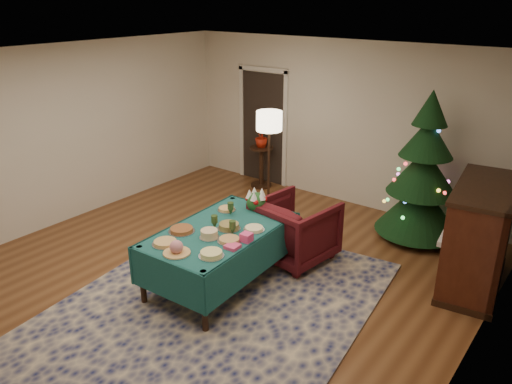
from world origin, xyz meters
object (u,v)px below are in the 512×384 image
Objects in this scene: armchair at (295,227)px; potted_plant at (261,141)px; side_table at (261,167)px; christmas_tree at (423,174)px; buffet_table at (220,240)px; gift_box at (246,237)px; piano at (479,237)px; floor_lamp at (269,127)px.

armchair is 2.81m from potted_plant.
christmas_tree reaches higher than side_table.
christmas_tree reaches higher than buffet_table.
gift_box is 0.29× the size of potted_plant.
piano is at bearing 43.39° from gift_box.
floor_lamp is (-0.83, 2.15, 0.82)m from buffet_table.
gift_box is (0.45, -0.05, 0.20)m from buffet_table.
armchair is at bearing -43.97° from potted_plant.
floor_lamp reaches higher than potted_plant.
christmas_tree is 1.36m from piano.
buffet_table is 2.45m from floor_lamp.
side_table is at bearing -90.00° from potted_plant.
potted_plant is at bearing 118.32° from buffet_table.
christmas_tree reaches higher than piano.
floor_lamp is (-1.22, 1.08, 0.95)m from armchair.
buffet_table is at bearing 77.89° from armchair.
buffet_table is 3.10m from piano.
armchair reaches higher than side_table.
side_table is at bearing 132.58° from floor_lamp.
potted_plant is (-2.00, 1.93, 0.40)m from armchair.
floor_lamp reaches higher than gift_box.
buffet_table is 0.90× the size of christmas_tree.
armchair is (-0.06, 1.12, -0.32)m from gift_box.
potted_plant is 4.25m from piano.
piano is at bearing -15.45° from potted_plant.
armchair reaches higher than buffet_table.
potted_plant is at bearing 132.58° from floor_lamp.
buffet_table is at bearing -61.68° from side_table.
side_table is 0.50m from potted_plant.
gift_box is at bearing -55.96° from side_table.
gift_box is 3.68m from potted_plant.
buffet_table is at bearing -143.02° from piano.
gift_box is 2.93m from christmas_tree.
gift_box is 0.07× the size of floor_lamp.
buffet_table is 1.17× the size of floor_lamp.
piano is (2.03, 1.92, -0.15)m from gift_box.
christmas_tree is at bearing 140.98° from piano.
christmas_tree is (1.45, 2.70, 0.39)m from buffet_table.
potted_plant is (-1.61, 3.00, 0.28)m from buffet_table.
armchair reaches higher than gift_box.
armchair is 0.56× the size of floor_lamp.
side_table reaches higher than buffet_table.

